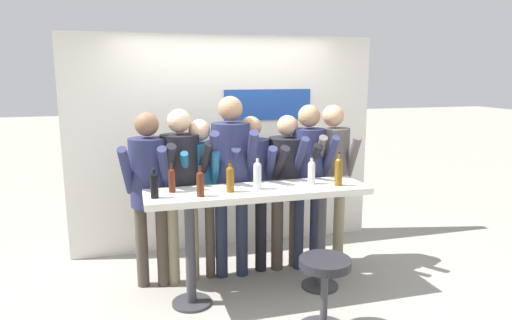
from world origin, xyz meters
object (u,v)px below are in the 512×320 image
at_px(person_center, 231,167).
at_px(wine_bottle_6, 154,184).
at_px(tasting_table, 258,209).
at_px(wine_bottle_5, 257,174).
at_px(bar_stool, 324,284).
at_px(person_far_right, 308,168).
at_px(wine_bottle_3, 172,179).
at_px(person_right, 287,176).
at_px(person_rightmost, 332,167).
at_px(person_center_left, 201,181).
at_px(wine_bottle_1, 339,170).
at_px(wine_bottle_0, 311,171).
at_px(person_center_right, 251,178).
at_px(person_far_left, 149,181).
at_px(wine_bottle_4, 230,178).
at_px(person_left, 181,178).
at_px(wine_bottle_2, 200,182).

height_order(person_center, wine_bottle_6, person_center).
xyz_separation_m(tasting_table, wine_bottle_5, (-0.01, -0.01, 0.33)).
bearing_deg(bar_stool, person_far_right, 74.49).
bearing_deg(tasting_table, wine_bottle_5, -134.66).
relative_size(wine_bottle_3, wine_bottle_5, 0.85).
distance_m(person_right, person_rightmost, 0.51).
bearing_deg(person_center_left, wine_bottle_1, -18.45).
bearing_deg(wine_bottle_5, wine_bottle_0, 5.04).
relative_size(person_center_right, wine_bottle_6, 6.44).
relative_size(person_rightmost, wine_bottle_1, 5.47).
distance_m(person_far_left, wine_bottle_4, 0.86).
bearing_deg(person_left, wine_bottle_6, -128.84).
relative_size(wine_bottle_1, wine_bottle_4, 1.15).
distance_m(person_left, person_center, 0.50).
bearing_deg(person_far_left, person_center_right, 15.15).
bearing_deg(wine_bottle_5, person_center_right, 80.74).
xyz_separation_m(bar_stool, person_left, (-0.98, 1.23, 0.66)).
bearing_deg(person_rightmost, person_far_right, -157.73).
relative_size(tasting_table, person_rightmost, 1.17).
relative_size(person_far_right, wine_bottle_6, 6.87).
relative_size(person_center_right, wine_bottle_3, 6.43).
bearing_deg(person_far_right, person_left, -179.91).
bearing_deg(bar_stool, wine_bottle_3, 142.99).
xyz_separation_m(wine_bottle_1, wine_bottle_5, (-0.76, 0.07, -0.01)).
relative_size(wine_bottle_2, wine_bottle_4, 0.95).
bearing_deg(tasting_table, wine_bottle_3, 173.66).
distance_m(person_center_left, person_rightmost, 1.42).
bearing_deg(wine_bottle_3, person_center_left, 53.59).
height_order(wine_bottle_2, wine_bottle_3, wine_bottle_2).
relative_size(person_right, wine_bottle_0, 6.20).
bearing_deg(person_right, person_rightmost, -9.40).
bearing_deg(person_left, person_far_right, -12.49).
bearing_deg(person_far_right, wine_bottle_3, -164.39).
bearing_deg(person_far_left, wine_bottle_2, -44.58).
bearing_deg(bar_stool, person_right, 84.38).
xyz_separation_m(bar_stool, wine_bottle_0, (0.19, 0.78, 0.74)).
height_order(person_rightmost, wine_bottle_1, person_rightmost).
distance_m(wine_bottle_0, wine_bottle_1, 0.25).
height_order(person_center, person_center_right, person_center).
xyz_separation_m(person_center, wine_bottle_2, (-0.40, -0.59, 0.01)).
distance_m(person_far_left, person_center_right, 1.03).
relative_size(person_center_right, wine_bottle_5, 5.44).
relative_size(person_right, wine_bottle_4, 5.95).
height_order(person_right, wine_bottle_1, person_right).
bearing_deg(person_center_left, person_far_left, -166.36).
relative_size(person_left, person_center_left, 1.07).
distance_m(bar_stool, wine_bottle_1, 1.09).
height_order(person_far_right, wine_bottle_6, person_far_right).
bearing_deg(person_left, tasting_table, -48.41).
height_order(person_center, wine_bottle_3, person_center).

